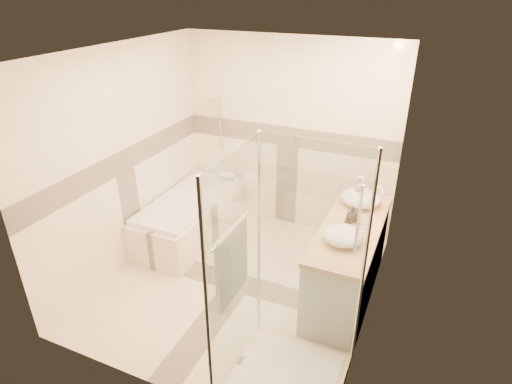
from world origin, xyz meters
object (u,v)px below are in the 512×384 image
at_px(vessel_sink_near, 361,198).
at_px(vanity, 348,261).
at_px(vessel_sink_far, 343,235).
at_px(amenity_bottle_a, 348,223).
at_px(shower_enclosure, 278,329).
at_px(amenity_bottle_b, 353,215).
at_px(bathtub, 190,215).

bearing_deg(vessel_sink_near, vanity, -87.67).
xyz_separation_m(vanity, vessel_sink_near, (-0.02, 0.49, 0.51)).
height_order(vessel_sink_far, amenity_bottle_a, amenity_bottle_a).
bearing_deg(shower_enclosure, amenity_bottle_a, 76.99).
xyz_separation_m(vessel_sink_near, vessel_sink_far, (0.00, -0.82, -0.01)).
relative_size(vanity, vessel_sink_far, 4.27).
bearing_deg(vessel_sink_far, amenity_bottle_b, 90.00).
height_order(vanity, vessel_sink_near, vessel_sink_near).
relative_size(vanity, shower_enclosure, 0.79).
bearing_deg(vessel_sink_far, amenity_bottle_a, 90.00).
distance_m(vessel_sink_far, amenity_bottle_a, 0.23).
bearing_deg(vessel_sink_far, shower_enclosure, -106.07).
bearing_deg(amenity_bottle_a, amenity_bottle_b, 90.00).
bearing_deg(shower_enclosure, bathtub, 138.90).
xyz_separation_m(vessel_sink_near, amenity_bottle_a, (0.00, -0.58, -0.00)).
distance_m(bathtub, shower_enclosure, 2.47).
distance_m(vanity, amenity_bottle_a, 0.51).
xyz_separation_m(vanity, shower_enclosure, (-0.29, -1.27, 0.08)).
bearing_deg(bathtub, vanity, -9.25).
xyz_separation_m(vanity, amenity_bottle_a, (-0.02, -0.09, 0.51)).
xyz_separation_m(shower_enclosure, amenity_bottle_a, (0.27, 1.18, 0.43)).
bearing_deg(amenity_bottle_a, shower_enclosure, -103.01).
height_order(bathtub, amenity_bottle_a, amenity_bottle_a).
xyz_separation_m(vessel_sink_far, amenity_bottle_b, (0.00, 0.42, 0.01)).
height_order(vessel_sink_near, amenity_bottle_a, vessel_sink_near).
bearing_deg(shower_enclosure, vanity, 77.03).
xyz_separation_m(amenity_bottle_a, amenity_bottle_b, (0.00, 0.18, -0.00)).
distance_m(vessel_sink_near, amenity_bottle_a, 0.58).
relative_size(vanity, amenity_bottle_b, 9.92).
relative_size(shower_enclosure, vessel_sink_far, 5.37).
height_order(vanity, amenity_bottle_b, amenity_bottle_b).
xyz_separation_m(vessel_sink_near, amenity_bottle_b, (0.00, -0.40, -0.00)).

